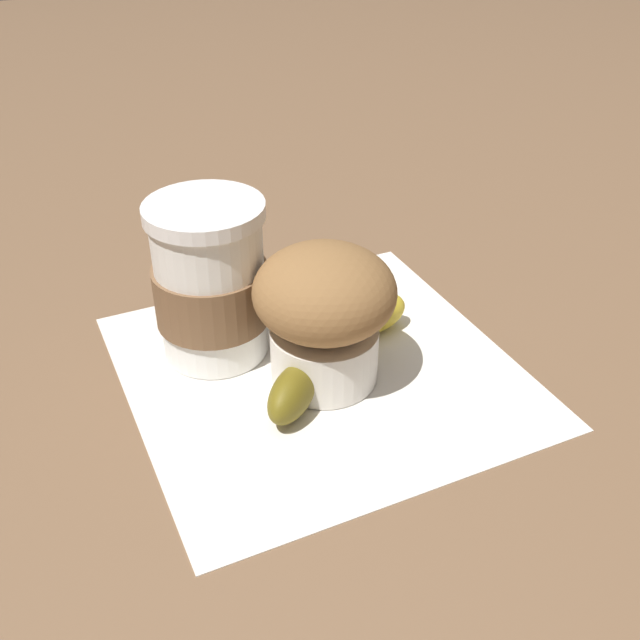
{
  "coord_description": "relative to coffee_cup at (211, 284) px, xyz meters",
  "views": [
    {
      "loc": [
        -0.15,
        -0.4,
        0.33
      ],
      "look_at": [
        0.0,
        0.0,
        0.04
      ],
      "focal_mm": 42.0,
      "sensor_mm": 36.0,
      "label": 1
    }
  ],
  "objects": [
    {
      "name": "coffee_cup",
      "position": [
        0.0,
        0.0,
        0.0
      ],
      "size": [
        0.08,
        0.08,
        0.12
      ],
      "color": "white",
      "rests_on": "paper_napkin"
    },
    {
      "name": "banana",
      "position": [
        0.07,
        -0.05,
        -0.04
      ],
      "size": [
        0.14,
        0.12,
        0.03
      ],
      "color": "yellow",
      "rests_on": "paper_napkin"
    },
    {
      "name": "muffin",
      "position": [
        0.07,
        -0.06,
        -0.0
      ],
      "size": [
        0.1,
        0.1,
        0.1
      ],
      "color": "white",
      "rests_on": "paper_napkin"
    },
    {
      "name": "ground_plane",
      "position": [
        0.06,
        -0.05,
        -0.06
      ],
      "size": [
        3.0,
        3.0,
        0.0
      ],
      "primitive_type": "plane",
      "color": "brown"
    },
    {
      "name": "wooden_stirrer",
      "position": [
        0.03,
        0.13,
        -0.06
      ],
      "size": [
        0.08,
        0.09,
        0.0
      ],
      "primitive_type": "cube",
      "rotation": [
        0.0,
        0.0,
        2.27
      ],
      "color": "#9E7547",
      "rests_on": "ground_plane"
    },
    {
      "name": "paper_napkin",
      "position": [
        0.06,
        -0.05,
        -0.06
      ],
      "size": [
        0.29,
        0.29,
        0.0
      ],
      "primitive_type": "cube",
      "rotation": [
        0.0,
        0.0,
        0.09
      ],
      "color": "white",
      "rests_on": "ground_plane"
    }
  ]
}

